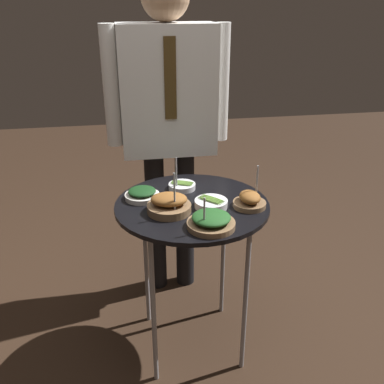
{
  "coord_description": "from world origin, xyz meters",
  "views": [
    {
      "loc": [
        -0.28,
        -1.55,
        1.5
      ],
      "look_at": [
        0.0,
        0.0,
        0.78
      ],
      "focal_mm": 40.0,
      "sensor_mm": 36.0,
      "label": 1
    }
  ],
  "objects_px": {
    "bowl_asparagus_far_rim": "(182,186)",
    "bowl_roast_front_right": "(169,204)",
    "waiter_figure": "(168,107)",
    "bowl_asparagus_back_right": "(211,203)",
    "bowl_spinach_front_left": "(211,221)",
    "bowl_spinach_back_left": "(142,194)",
    "serving_cart": "(192,216)",
    "bowl_roast_front_center": "(250,200)"
  },
  "relations": [
    {
      "from": "bowl_asparagus_far_rim",
      "to": "bowl_roast_front_right",
      "type": "distance_m",
      "value": 0.23
    },
    {
      "from": "waiter_figure",
      "to": "bowl_asparagus_back_right",
      "type": "bearing_deg",
      "value": -79.15
    },
    {
      "from": "bowl_asparagus_back_right",
      "to": "bowl_spinach_front_left",
      "type": "bearing_deg",
      "value": -102.61
    },
    {
      "from": "bowl_spinach_front_left",
      "to": "bowl_asparagus_back_right",
      "type": "relative_size",
      "value": 1.34
    },
    {
      "from": "bowl_asparagus_back_right",
      "to": "waiter_figure",
      "type": "xyz_separation_m",
      "value": [
        -0.1,
        0.53,
        0.27
      ]
    },
    {
      "from": "bowl_spinach_front_left",
      "to": "bowl_asparagus_back_right",
      "type": "bearing_deg",
      "value": 77.39
    },
    {
      "from": "bowl_spinach_front_left",
      "to": "waiter_figure",
      "type": "relative_size",
      "value": 0.11
    },
    {
      "from": "bowl_spinach_back_left",
      "to": "serving_cart",
      "type": "bearing_deg",
      "value": -22.3
    },
    {
      "from": "bowl_asparagus_back_right",
      "to": "bowl_spinach_back_left",
      "type": "relative_size",
      "value": 0.92
    },
    {
      "from": "bowl_roast_front_right",
      "to": "waiter_figure",
      "type": "height_order",
      "value": "waiter_figure"
    },
    {
      "from": "bowl_asparagus_far_rim",
      "to": "bowl_roast_front_right",
      "type": "bearing_deg",
      "value": -111.64
    },
    {
      "from": "serving_cart",
      "to": "waiter_figure",
      "type": "distance_m",
      "value": 0.59
    },
    {
      "from": "bowl_asparagus_back_right",
      "to": "bowl_spinach_back_left",
      "type": "height_order",
      "value": "bowl_spinach_back_left"
    },
    {
      "from": "bowl_spinach_front_left",
      "to": "bowl_roast_front_right",
      "type": "height_order",
      "value": "bowl_roast_front_right"
    },
    {
      "from": "bowl_roast_front_right",
      "to": "serving_cart",
      "type": "bearing_deg",
      "value": 30.89
    },
    {
      "from": "serving_cart",
      "to": "bowl_asparagus_far_rim",
      "type": "distance_m",
      "value": 0.17
    },
    {
      "from": "bowl_asparagus_far_rim",
      "to": "bowl_spinach_back_left",
      "type": "xyz_separation_m",
      "value": [
        -0.18,
        -0.07,
        0.01
      ]
    },
    {
      "from": "bowl_roast_front_right",
      "to": "bowl_roast_front_center",
      "type": "bearing_deg",
      "value": -1.93
    },
    {
      "from": "bowl_roast_front_center",
      "to": "bowl_spinach_back_left",
      "type": "bearing_deg",
      "value": 159.99
    },
    {
      "from": "serving_cart",
      "to": "waiter_figure",
      "type": "bearing_deg",
      "value": 93.81
    },
    {
      "from": "bowl_spinach_front_left",
      "to": "bowl_asparagus_back_right",
      "type": "height_order",
      "value": "bowl_spinach_front_left"
    },
    {
      "from": "bowl_roast_front_right",
      "to": "bowl_asparagus_far_rim",
      "type": "bearing_deg",
      "value": 68.36
    },
    {
      "from": "bowl_spinach_back_left",
      "to": "bowl_asparagus_back_right",
      "type": "bearing_deg",
      "value": -25.79
    },
    {
      "from": "bowl_spinach_back_left",
      "to": "bowl_roast_front_center",
      "type": "height_order",
      "value": "bowl_roast_front_center"
    },
    {
      "from": "bowl_roast_front_right",
      "to": "waiter_figure",
      "type": "distance_m",
      "value": 0.6
    },
    {
      "from": "bowl_asparagus_far_rim",
      "to": "bowl_roast_front_center",
      "type": "xyz_separation_m",
      "value": [
        0.24,
        -0.22,
        0.01
      ]
    },
    {
      "from": "serving_cart",
      "to": "waiter_figure",
      "type": "relative_size",
      "value": 0.45
    },
    {
      "from": "bowl_spinach_front_left",
      "to": "bowl_roast_front_center",
      "type": "bearing_deg",
      "value": 36.52
    },
    {
      "from": "bowl_spinach_back_left",
      "to": "bowl_roast_front_right",
      "type": "bearing_deg",
      "value": -56.07
    },
    {
      "from": "serving_cart",
      "to": "bowl_roast_front_center",
      "type": "bearing_deg",
      "value": -17.93
    },
    {
      "from": "bowl_spinach_back_left",
      "to": "waiter_figure",
      "type": "height_order",
      "value": "waiter_figure"
    },
    {
      "from": "bowl_asparagus_back_right",
      "to": "waiter_figure",
      "type": "distance_m",
      "value": 0.6
    },
    {
      "from": "bowl_roast_front_right",
      "to": "waiter_figure",
      "type": "xyz_separation_m",
      "value": [
        0.07,
        0.54,
        0.26
      ]
    },
    {
      "from": "bowl_asparagus_back_right",
      "to": "bowl_roast_front_right",
      "type": "distance_m",
      "value": 0.17
    },
    {
      "from": "bowl_spinach_back_left",
      "to": "waiter_figure",
      "type": "relative_size",
      "value": 0.09
    },
    {
      "from": "bowl_asparagus_back_right",
      "to": "waiter_figure",
      "type": "height_order",
      "value": "waiter_figure"
    },
    {
      "from": "bowl_roast_front_center",
      "to": "waiter_figure",
      "type": "bearing_deg",
      "value": 114.67
    },
    {
      "from": "serving_cart",
      "to": "bowl_asparagus_back_right",
      "type": "xyz_separation_m",
      "value": [
        0.07,
        -0.05,
        0.08
      ]
    },
    {
      "from": "bowl_roast_front_center",
      "to": "bowl_roast_front_right",
      "type": "bearing_deg",
      "value": 178.07
    },
    {
      "from": "bowl_asparagus_far_rim",
      "to": "bowl_roast_front_right",
      "type": "relative_size",
      "value": 0.85
    },
    {
      "from": "serving_cart",
      "to": "bowl_spinach_front_left",
      "type": "height_order",
      "value": "bowl_spinach_front_left"
    },
    {
      "from": "serving_cart",
      "to": "bowl_spinach_back_left",
      "type": "height_order",
      "value": "bowl_spinach_back_left"
    }
  ]
}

